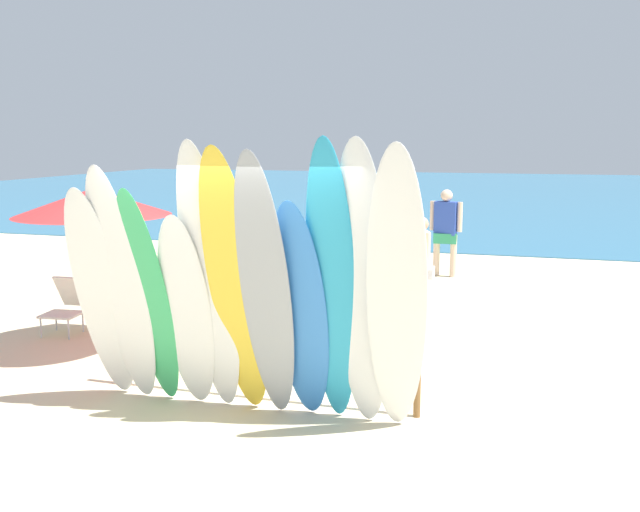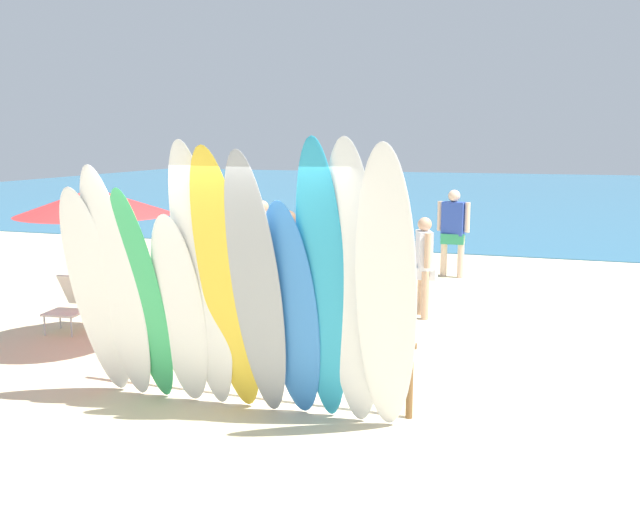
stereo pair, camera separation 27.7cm
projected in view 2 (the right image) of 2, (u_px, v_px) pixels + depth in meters
name	position (u px, v px, depth m)	size (l,w,h in m)	color
ground	(441.00, 232.00, 20.53)	(60.00, 60.00, 0.00)	beige
ocean_water	(486.00, 192.00, 35.66)	(60.00, 40.00, 0.02)	teal
surfboard_rack	(253.00, 343.00, 7.29)	(3.46, 0.07, 0.77)	brown
surfboard_white_0	(96.00, 294.00, 7.17)	(0.56, 0.07, 2.38)	white
surfboard_white_1	(117.00, 287.00, 7.03)	(0.56, 0.07, 2.58)	white
surfboard_green_2	(143.00, 298.00, 6.99)	(0.47, 0.06, 2.37)	#38B266
surfboard_white_3	(180.00, 312.00, 6.94)	(0.53, 0.08, 2.10)	white
surfboard_white_4	(202.00, 280.00, 6.76)	(0.53, 0.06, 2.80)	white
surfboard_yellow_5	(227.00, 286.00, 6.63)	(0.57, 0.06, 2.80)	yellow
surfboard_grey_6	(256.00, 290.00, 6.51)	(0.50, 0.07, 2.75)	#999EA3
surfboard_blue_7	(292.00, 313.00, 6.59)	(0.54, 0.08, 2.27)	#337AD1
surfboard_teal_8	(322.00, 286.00, 6.42)	(0.46, 0.08, 2.83)	#289EC6
surfboard_white_9	(353.00, 289.00, 6.34)	(0.54, 0.06, 2.81)	white
surfboard_white_10	(386.00, 296.00, 6.13)	(0.55, 0.07, 2.83)	white
beachgoer_by_water	(424.00, 260.00, 10.64)	(0.41, 0.56, 1.56)	tan
beachgoer_strolling	(289.00, 262.00, 9.89)	(0.45, 0.66, 1.74)	brown
beachgoer_midbeach	(346.00, 227.00, 14.72)	(0.58, 0.25, 1.53)	brown
beachgoer_near_rack	(263.00, 238.00, 12.79)	(0.55, 0.38, 1.62)	tan
beachgoer_photographing	(453.00, 227.00, 13.74)	(0.65, 0.30, 1.74)	beige
beach_chair_red	(72.00, 301.00, 10.02)	(0.57, 0.79, 0.79)	#B7B7BC
beach_chair_blue	(160.00, 298.00, 10.17)	(0.67, 0.78, 0.83)	#B7B7BC
beach_umbrella	(94.00, 202.00, 8.82)	(1.96, 1.96, 2.12)	silver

